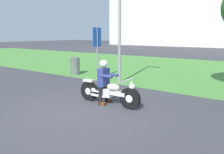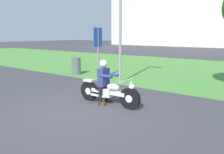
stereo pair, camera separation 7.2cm
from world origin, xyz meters
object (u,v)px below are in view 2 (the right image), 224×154
motorcycle_lead (108,92)px  rider_lead (104,78)px  streetlight_pole (123,4)px  trash_can (76,66)px  sign_banner (98,44)px

motorcycle_lead → rider_lead: rider_lead is taller
motorcycle_lead → streetlight_pole: streetlight_pole is taller
motorcycle_lead → trash_can: 5.62m
rider_lead → trash_can: rider_lead is taller
streetlight_pole → rider_lead: bearing=-68.1°
streetlight_pole → trash_can: 4.49m
rider_lead → sign_banner: sign_banner is taller
rider_lead → trash_can: size_ratio=1.50×
trash_can → streetlight_pole: bearing=-7.9°
motorcycle_lead → rider_lead: 0.46m
rider_lead → sign_banner: size_ratio=0.54×
trash_can → sign_banner: size_ratio=0.36×
rider_lead → sign_banner: (-2.59, 2.87, 0.90)m
motorcycle_lead → streetlight_pole: size_ratio=0.40×
motorcycle_lead → streetlight_pole: 4.29m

